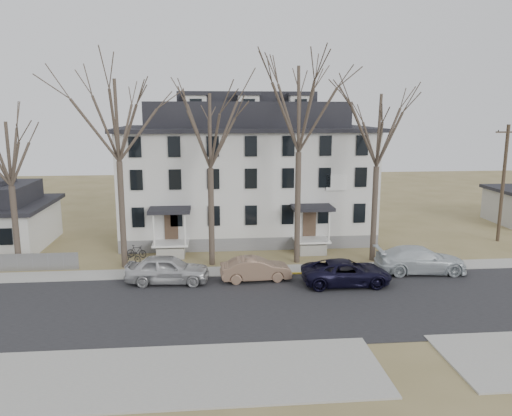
{
  "coord_description": "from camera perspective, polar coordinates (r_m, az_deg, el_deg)",
  "views": [
    {
      "loc": [
        -5.0,
        -23.82,
        10.65
      ],
      "look_at": [
        -1.99,
        9.0,
        4.13
      ],
      "focal_mm": 35.0,
      "sensor_mm": 36.0,
      "label": 1
    }
  ],
  "objects": [
    {
      "name": "main_road",
      "position": [
        28.38,
        5.39,
        -10.91
      ],
      "size": [
        120.0,
        10.0,
        0.04
      ],
      "primitive_type": "cube",
      "color": "#27272A",
      "rests_on": "ground"
    },
    {
      "name": "far_sidewalk",
      "position": [
        33.93,
        3.52,
        -7.13
      ],
      "size": [
        120.0,
        2.0,
        0.08
      ],
      "primitive_type": "cube",
      "color": "#A09F97",
      "rests_on": "ground"
    },
    {
      "name": "boarding_house",
      "position": [
        42.21,
        -1.13,
        4.01
      ],
      "size": [
        20.8,
        12.36,
        12.05
      ],
      "color": "slate",
      "rests_on": "ground"
    },
    {
      "name": "bicycle_right",
      "position": [
        37.47,
        -13.48,
        -4.9
      ],
      "size": [
        1.6,
        0.89,
        0.93
      ],
      "primitive_type": "imported",
      "rotation": [
        0.0,
        0.0,
        1.26
      ],
      "color": "black",
      "rests_on": "ground"
    },
    {
      "name": "car_white",
      "position": [
        34.88,
        18.27,
        -5.69
      ],
      "size": [
        6.09,
        2.82,
        1.72
      ],
      "primitive_type": "imported",
      "rotation": [
        0.0,
        0.0,
        1.5
      ],
      "color": "silver",
      "rests_on": "ground"
    },
    {
      "name": "tree_mid_right",
      "position": [
        35.55,
        13.81,
        9.18
      ],
      "size": [
        7.8,
        7.8,
        12.74
      ],
      "color": "#473B31",
      "rests_on": "ground"
    },
    {
      "name": "ground",
      "position": [
        26.57,
        6.2,
        -12.51
      ],
      "size": [
        120.0,
        120.0,
        0.0
      ],
      "primitive_type": "plane",
      "color": "olive",
      "rests_on": "ground"
    },
    {
      "name": "bicycle_left",
      "position": [
        36.47,
        -14.02,
        -5.44
      ],
      "size": [
        1.66,
        1.33,
        0.85
      ],
      "primitive_type": "imported",
      "rotation": [
        0.0,
        0.0,
        1.01
      ],
      "color": "black",
      "rests_on": "ground"
    },
    {
      "name": "car_silver",
      "position": [
        31.69,
        -10.07,
        -6.96
      ],
      "size": [
        5.3,
        2.47,
        1.75
      ],
      "primitive_type": "imported",
      "rotation": [
        0.0,
        0.0,
        1.49
      ],
      "color": "silver",
      "rests_on": "ground"
    },
    {
      "name": "near_sidewalk_left",
      "position": [
        21.83,
        -13.14,
        -18.33
      ],
      "size": [
        20.0,
        5.0,
        0.08
      ],
      "primitive_type": "cube",
      "color": "#A09F97",
      "rests_on": "ground"
    },
    {
      "name": "utility_pole_far",
      "position": [
        44.89,
        26.4,
        2.67
      ],
      "size": [
        2.0,
        0.28,
        9.5
      ],
      "color": "#3D3023",
      "rests_on": "ground"
    },
    {
      "name": "tree_far_left",
      "position": [
        34.15,
        -15.62,
        10.27
      ],
      "size": [
        8.4,
        8.4,
        13.72
      ],
      "color": "#473B31",
      "rests_on": "ground"
    },
    {
      "name": "car_tan",
      "position": [
        31.7,
        -0.04,
        -7.05
      ],
      "size": [
        4.52,
        1.85,
        1.46
      ],
      "primitive_type": "imported",
      "rotation": [
        0.0,
        0.0,
        1.64
      ],
      "color": "#856650",
      "rests_on": "ground"
    },
    {
      "name": "car_navy",
      "position": [
        31.44,
        10.3,
        -7.32
      ],
      "size": [
        5.53,
        2.59,
        1.53
      ],
      "primitive_type": "imported",
      "rotation": [
        0.0,
        0.0,
        1.56
      ],
      "color": "black",
      "rests_on": "ground"
    },
    {
      "name": "yellow_curb",
      "position": [
        34.2,
        12.13,
        -7.22
      ],
      "size": [
        14.0,
        0.25,
        0.06
      ],
      "primitive_type": "cube",
      "color": "gold",
      "rests_on": "ground"
    },
    {
      "name": "tree_center",
      "position": [
        34.15,
        4.98,
        11.88
      ],
      "size": [
        9.0,
        9.0,
        14.7
      ],
      "color": "#473B31",
      "rests_on": "ground"
    },
    {
      "name": "tree_mid_left",
      "position": [
        33.64,
        -5.32,
        9.36
      ],
      "size": [
        7.8,
        7.8,
        12.74
      ],
      "color": "#473B31",
      "rests_on": "ground"
    },
    {
      "name": "tree_bungalow",
      "position": [
        36.14,
        -26.47,
        6.01
      ],
      "size": [
        6.6,
        6.6,
        10.78
      ],
      "color": "#473B31",
      "rests_on": "ground"
    }
  ]
}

